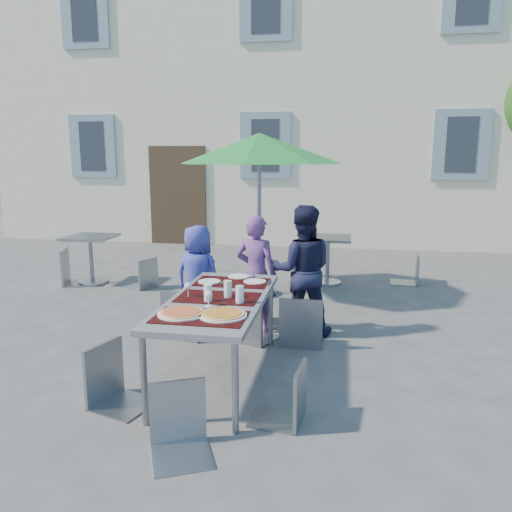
% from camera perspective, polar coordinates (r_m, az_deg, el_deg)
% --- Properties ---
extents(ground, '(90.00, 90.00, 0.00)m').
position_cam_1_polar(ground, '(4.26, -15.55, -16.47)').
color(ground, '#444346').
rests_on(ground, ground).
extents(building, '(13.60, 8.20, 11.10)m').
position_cam_1_polar(building, '(15.25, 3.64, 22.14)').
color(building, beige).
rests_on(building, ground).
extents(dining_table, '(0.80, 1.85, 0.76)m').
position_cam_1_polar(dining_table, '(4.37, -4.37, -5.45)').
color(dining_table, '#4A4A50').
rests_on(dining_table, ground).
extents(pizza_near_left, '(0.37, 0.37, 0.03)m').
position_cam_1_polar(pizza_near_left, '(3.92, -8.51, -6.43)').
color(pizza_near_left, white).
rests_on(pizza_near_left, dining_table).
extents(pizza_near_right, '(0.37, 0.37, 0.03)m').
position_cam_1_polar(pizza_near_right, '(3.85, -3.83, -6.65)').
color(pizza_near_right, white).
rests_on(pizza_near_right, dining_table).
extents(glassware, '(0.55, 0.35, 0.15)m').
position_cam_1_polar(glassware, '(4.24, -4.17, -4.13)').
color(glassware, silver).
rests_on(glassware, dining_table).
extents(place_settings, '(0.70, 0.47, 0.01)m').
position_cam_1_polar(place_settings, '(4.94, -2.44, -2.72)').
color(place_settings, white).
rests_on(place_settings, dining_table).
extents(child_0, '(0.66, 0.52, 1.19)m').
position_cam_1_polar(child_0, '(5.84, -6.65, -2.27)').
color(child_0, '#383E9C').
rests_on(child_0, ground).
extents(child_1, '(0.55, 0.42, 1.33)m').
position_cam_1_polar(child_1, '(5.60, 0.02, -2.05)').
color(child_1, '#673B79').
rests_on(child_1, ground).
extents(child_2, '(0.75, 0.49, 1.45)m').
position_cam_1_polar(child_2, '(5.53, 5.29, -1.65)').
color(child_2, '#161832').
rests_on(child_2, ground).
extents(chair_0, '(0.54, 0.54, 1.02)m').
position_cam_1_polar(chair_0, '(5.45, -8.25, -3.23)').
color(chair_0, gray).
rests_on(chair_0, ground).
extents(chair_1, '(0.56, 0.56, 0.96)m').
position_cam_1_polar(chair_1, '(5.28, -0.67, -3.99)').
color(chair_1, gray).
rests_on(chair_1, ground).
extents(chair_2, '(0.45, 0.46, 1.01)m').
position_cam_1_polar(chair_2, '(5.18, 5.29, -3.96)').
color(chair_2, gray).
rests_on(chair_2, ground).
extents(chair_3, '(0.52, 0.52, 0.94)m').
position_cam_1_polar(chair_3, '(4.13, -16.21, -9.07)').
color(chair_3, gray).
rests_on(chair_3, ground).
extents(chair_4, '(0.42, 0.42, 0.85)m').
position_cam_1_polar(chair_4, '(3.74, 3.74, -11.73)').
color(chair_4, gray).
rests_on(chair_4, ground).
extents(chair_5, '(0.51, 0.52, 0.87)m').
position_cam_1_polar(chair_5, '(3.42, -8.89, -13.81)').
color(chair_5, gray).
rests_on(chair_5, ground).
extents(patio_umbrella, '(2.27, 2.27, 2.28)m').
position_cam_1_polar(patio_umbrella, '(6.99, 0.39, 12.00)').
color(patio_umbrella, '#AFB1B8').
rests_on(patio_umbrella, ground).
extents(cafe_table_0, '(0.71, 0.71, 0.76)m').
position_cam_1_polar(cafe_table_0, '(8.17, -18.36, 0.57)').
color(cafe_table_0, '#AFB1B8').
rests_on(cafe_table_0, ground).
extents(bg_chair_l_0, '(0.60, 0.59, 1.06)m').
position_cam_1_polar(bg_chair_l_0, '(8.21, -20.38, 1.23)').
color(bg_chair_l_0, gray).
rests_on(bg_chair_l_0, ground).
extents(bg_chair_r_0, '(0.51, 0.51, 0.87)m').
position_cam_1_polar(bg_chair_r_0, '(7.69, -12.79, 0.10)').
color(bg_chair_r_0, '#90979B').
rests_on(bg_chair_r_0, ground).
extents(cafe_table_1, '(0.69, 0.69, 0.74)m').
position_cam_1_polar(cafe_table_1, '(7.82, 8.21, 0.46)').
color(cafe_table_1, '#AFB1B8').
rests_on(cafe_table_1, ground).
extents(bg_chair_l_1, '(0.50, 0.49, 1.03)m').
position_cam_1_polar(bg_chair_l_1, '(8.01, 5.59, 1.50)').
color(bg_chair_l_1, gray).
rests_on(bg_chair_l_1, ground).
extents(bg_chair_r_1, '(0.44, 0.43, 0.91)m').
position_cam_1_polar(bg_chair_r_1, '(8.11, 17.39, 0.62)').
color(bg_chair_r_1, gray).
rests_on(bg_chair_r_1, ground).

